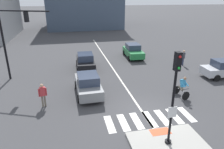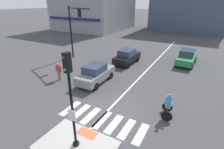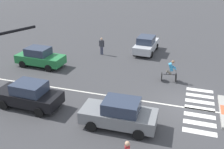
# 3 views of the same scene
# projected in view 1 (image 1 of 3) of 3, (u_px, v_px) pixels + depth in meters

# --- Properties ---
(ground_plane) EXTENTS (300.00, 300.00, 0.00)m
(ground_plane) POSITION_uv_depth(u_px,v_px,m) (145.00, 113.00, 13.34)
(ground_plane) COLOR #3D3D3F
(traffic_island) EXTENTS (3.78, 2.51, 0.15)m
(traffic_island) POSITION_uv_depth(u_px,v_px,m) (168.00, 144.00, 10.44)
(traffic_island) COLOR #A3A099
(traffic_island) RESTS_ON ground
(tactile_pad_front) EXTENTS (1.10, 0.60, 0.01)m
(tactile_pad_front) POSITION_uv_depth(u_px,v_px,m) (160.00, 132.00, 11.23)
(tactile_pad_front) COLOR #DB5B38
(tactile_pad_front) RESTS_ON traffic_island
(signal_pole) EXTENTS (0.44, 0.38, 4.69)m
(signal_pole) POSITION_uv_depth(u_px,v_px,m) (174.00, 92.00, 9.39)
(signal_pole) COLOR black
(signal_pole) RESTS_ON traffic_island
(crosswalk_stripe_a) EXTENTS (0.44, 1.80, 0.01)m
(crosswalk_stripe_a) POSITION_uv_depth(u_px,v_px,m) (110.00, 124.00, 12.15)
(crosswalk_stripe_a) COLOR silver
(crosswalk_stripe_a) RESTS_ON ground
(crosswalk_stripe_b) EXTENTS (0.44, 1.80, 0.01)m
(crosswalk_stripe_b) POSITION_uv_depth(u_px,v_px,m) (123.00, 122.00, 12.31)
(crosswalk_stripe_b) COLOR silver
(crosswalk_stripe_b) RESTS_ON ground
(crosswalk_stripe_c) EXTENTS (0.44, 1.80, 0.01)m
(crosswalk_stripe_c) POSITION_uv_depth(u_px,v_px,m) (137.00, 121.00, 12.48)
(crosswalk_stripe_c) COLOR silver
(crosswalk_stripe_c) RESTS_ON ground
(crosswalk_stripe_d) EXTENTS (0.44, 1.80, 0.01)m
(crosswalk_stripe_d) POSITION_uv_depth(u_px,v_px,m) (150.00, 119.00, 12.65)
(crosswalk_stripe_d) COLOR silver
(crosswalk_stripe_d) RESTS_ON ground
(crosswalk_stripe_e) EXTENTS (0.44, 1.80, 0.01)m
(crosswalk_stripe_e) POSITION_uv_depth(u_px,v_px,m) (162.00, 117.00, 12.81)
(crosswalk_stripe_e) COLOR silver
(crosswalk_stripe_e) RESTS_ON ground
(crosswalk_stripe_f) EXTENTS (0.44, 1.80, 0.01)m
(crosswalk_stripe_f) POSITION_uv_depth(u_px,v_px,m) (175.00, 116.00, 12.98)
(crosswalk_stripe_f) COLOR silver
(crosswalk_stripe_f) RESTS_ON ground
(crosswalk_stripe_g) EXTENTS (0.44, 1.80, 0.01)m
(crosswalk_stripe_g) POSITION_uv_depth(u_px,v_px,m) (187.00, 114.00, 13.15)
(crosswalk_stripe_g) COLOR silver
(crosswalk_stripe_g) RESTS_ON ground
(lane_centre_line) EXTENTS (0.14, 28.00, 0.01)m
(lane_centre_line) POSITION_uv_depth(u_px,v_px,m) (111.00, 65.00, 22.42)
(lane_centre_line) COLOR silver
(lane_centre_line) RESTS_ON ground
(traffic_light_mast) EXTENTS (4.23, 1.86, 6.18)m
(traffic_light_mast) POSITION_uv_depth(u_px,v_px,m) (11.00, 34.00, 17.17)
(traffic_light_mast) COLOR black
(traffic_light_mast) RESTS_ON ground
(building_corner_right) EXTENTS (16.77, 18.64, 11.87)m
(building_corner_right) POSITION_uv_depth(u_px,v_px,m) (82.00, 0.00, 49.78)
(building_corner_right) COLOR #3D4C60
(building_corner_right) RESTS_ON ground
(car_grey_westbound_near) EXTENTS (1.91, 4.13, 1.64)m
(car_grey_westbound_near) POSITION_uv_depth(u_px,v_px,m) (88.00, 84.00, 15.57)
(car_grey_westbound_near) COLOR slate
(car_grey_westbound_near) RESTS_ON ground
(car_silver_cross_right) EXTENTS (4.18, 2.01, 1.64)m
(car_silver_cross_right) POSITION_uv_depth(u_px,v_px,m) (224.00, 69.00, 18.89)
(car_silver_cross_right) COLOR silver
(car_silver_cross_right) RESTS_ON ground
(car_black_westbound_far) EXTENTS (1.94, 4.15, 1.64)m
(car_black_westbound_far) POSITION_uv_depth(u_px,v_px,m) (85.00, 61.00, 21.01)
(car_black_westbound_far) COLOR black
(car_black_westbound_far) RESTS_ON ground
(car_green_eastbound_far) EXTENTS (1.98, 4.17, 1.64)m
(car_green_eastbound_far) POSITION_uv_depth(u_px,v_px,m) (133.00, 51.00, 24.93)
(car_green_eastbound_far) COLOR #237A3D
(car_green_eastbound_far) RESTS_ON ground
(cyclist) EXTENTS (0.84, 1.19, 1.68)m
(cyclist) POSITION_uv_depth(u_px,v_px,m) (182.00, 87.00, 15.02)
(cyclist) COLOR black
(cyclist) RESTS_ON ground
(pedestrian_at_curb_left) EXTENTS (0.54, 0.29, 1.67)m
(pedestrian_at_curb_left) POSITION_uv_depth(u_px,v_px,m) (43.00, 93.00, 13.75)
(pedestrian_at_curb_left) COLOR #6B6051
(pedestrian_at_curb_left) RESTS_ON ground
(pedestrian_waiting_far_side) EXTENTS (0.27, 0.54, 1.67)m
(pedestrian_waiting_far_side) POSITION_uv_depth(u_px,v_px,m) (183.00, 56.00, 22.05)
(pedestrian_waiting_far_side) COLOR #2D334C
(pedestrian_waiting_far_side) RESTS_ON ground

